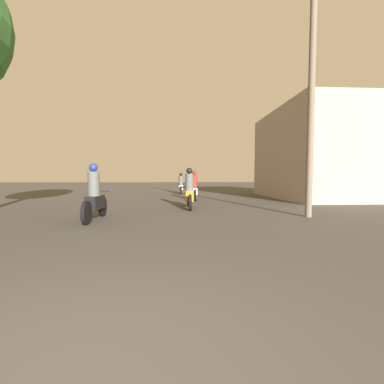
{
  "coord_description": "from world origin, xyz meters",
  "views": [
    {
      "loc": [
        0.6,
        -1.27,
        1.25
      ],
      "look_at": [
        1.61,
        16.7,
        0.19
      ],
      "focal_mm": 24.0,
      "sensor_mm": 36.0,
      "label": 1
    }
  ],
  "objects_px": {
    "motorcycle_orange": "(189,192)",
    "motorcycle_black": "(95,198)",
    "motorcycle_white": "(194,188)",
    "motorcycle_silver": "(181,185)",
    "utility_pole_near": "(312,75)",
    "building_right_near": "(320,155)"
  },
  "relations": [
    {
      "from": "motorcycle_white",
      "to": "motorcycle_silver",
      "type": "relative_size",
      "value": 0.99
    },
    {
      "from": "motorcycle_orange",
      "to": "utility_pole_near",
      "type": "distance_m",
      "value": 5.7
    },
    {
      "from": "motorcycle_black",
      "to": "utility_pole_near",
      "type": "xyz_separation_m",
      "value": [
        6.46,
        0.24,
        3.69
      ]
    },
    {
      "from": "motorcycle_white",
      "to": "utility_pole_near",
      "type": "relative_size",
      "value": 0.22
    },
    {
      "from": "motorcycle_black",
      "to": "motorcycle_white",
      "type": "relative_size",
      "value": 1.12
    },
    {
      "from": "motorcycle_orange",
      "to": "utility_pole_near",
      "type": "bearing_deg",
      "value": -25.29
    },
    {
      "from": "motorcycle_orange",
      "to": "building_right_near",
      "type": "relative_size",
      "value": 0.27
    },
    {
      "from": "motorcycle_silver",
      "to": "utility_pole_near",
      "type": "distance_m",
      "value": 12.47
    },
    {
      "from": "motorcycle_orange",
      "to": "utility_pole_near",
      "type": "relative_size",
      "value": 0.25
    },
    {
      "from": "motorcycle_black",
      "to": "motorcycle_white",
      "type": "xyz_separation_m",
      "value": [
        3.28,
        6.28,
        -0.0
      ]
    },
    {
      "from": "motorcycle_silver",
      "to": "utility_pole_near",
      "type": "xyz_separation_m",
      "value": [
        3.83,
        -11.27,
        3.71
      ]
    },
    {
      "from": "utility_pole_near",
      "to": "motorcycle_black",
      "type": "bearing_deg",
      "value": -177.86
    },
    {
      "from": "motorcycle_black",
      "to": "motorcycle_silver",
      "type": "height_order",
      "value": "motorcycle_black"
    },
    {
      "from": "motorcycle_orange",
      "to": "motorcycle_silver",
      "type": "distance_m",
      "value": 8.89
    },
    {
      "from": "motorcycle_orange",
      "to": "motorcycle_white",
      "type": "relative_size",
      "value": 1.12
    },
    {
      "from": "motorcycle_orange",
      "to": "motorcycle_black",
      "type": "bearing_deg",
      "value": -129.19
    },
    {
      "from": "building_right_near",
      "to": "utility_pole_near",
      "type": "distance_m",
      "value": 8.55
    },
    {
      "from": "motorcycle_silver",
      "to": "building_right_near",
      "type": "bearing_deg",
      "value": -23.07
    },
    {
      "from": "motorcycle_white",
      "to": "motorcycle_orange",
      "type": "bearing_deg",
      "value": -102.7
    },
    {
      "from": "building_right_near",
      "to": "utility_pole_near",
      "type": "bearing_deg",
      "value": -121.42
    },
    {
      "from": "building_right_near",
      "to": "motorcycle_orange",
      "type": "bearing_deg",
      "value": -149.21
    },
    {
      "from": "motorcycle_black",
      "to": "building_right_near",
      "type": "height_order",
      "value": "building_right_near"
    }
  ]
}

